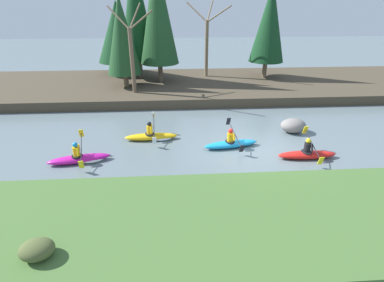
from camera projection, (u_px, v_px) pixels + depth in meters
The scene contains 16 objects.
ground_plane at pixel (251, 150), 14.55m from camera, with size 90.00×90.00×0.00m, color slate.
riverbank_near at pixel (293, 221), 9.56m from camera, with size 44.00×5.06×0.56m.
riverbank_far at pixel (219, 85), 24.08m from camera, with size 44.00×9.38×0.66m.
conifer_tree_far_left at pixel (118, 32), 24.85m from camera, with size 3.70×3.70×5.88m.
conifer_tree_left at pixel (122, 35), 21.04m from camera, with size 2.48×2.48×6.37m.
conifer_tree_mid_left at pixel (136, 9), 22.78m from camera, with size 2.85×2.85×9.06m.
conifer_tree_centre at pixel (158, 11), 21.64m from camera, with size 2.93×2.93×8.92m.
conifer_tree_mid_right at pixel (269, 23), 23.36m from camera, with size 2.80×2.80×7.23m.
bare_tree_upstream at pixel (132, 53), 20.03m from camera, with size 3.18×3.14×5.74m.
bare_tree_mid_upstream at pixel (207, 42), 24.36m from camera, with size 3.27×3.23×5.90m.
shrub_clump_nearest at pixel (37, 249), 7.78m from camera, with size 0.91×0.76×0.49m.
kayaker_lead at pixel (308, 154), 13.76m from camera, with size 2.77×2.06×1.20m.
kayaker_middle at pixel (231, 143), 14.76m from camera, with size 2.79×2.06×1.20m.
kayaker_trailing at pixel (153, 136), 15.57m from camera, with size 2.78×2.07×1.20m.
kayaker_far_back at pixel (82, 158), 13.44m from camera, with size 2.79×2.06×1.20m.
boulder_midstream at pixel (293, 126), 16.36m from camera, with size 1.37×1.07×0.77m.
Camera 1 is at (-3.73, -12.69, 6.73)m, focal length 28.00 mm.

